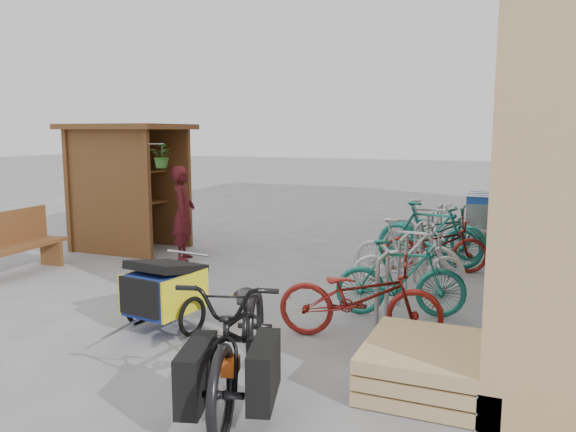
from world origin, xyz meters
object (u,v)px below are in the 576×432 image
at_px(bike_0, 360,298).
at_px(bike_2, 408,264).
at_px(bench, 16,242).
at_px(bike_4, 435,245).
at_px(bike_6, 434,231).
at_px(bike_1, 401,278).
at_px(bike_5, 429,234).
at_px(kiosk, 125,169).
at_px(person_kiosk, 183,213).
at_px(bike_3, 406,252).
at_px(child_trailer, 164,289).
at_px(bike_7, 428,226).
at_px(shopping_carts, 483,211).
at_px(pallet_stack, 423,365).
at_px(cargo_bike, 242,335).

distance_m(bike_0, bike_2, 2.03).
bearing_deg(bench, bike_4, 19.74).
distance_m(bench, bike_6, 7.08).
xyz_separation_m(bike_1, bike_5, (-0.08, 2.83, 0.06)).
bearing_deg(kiosk, person_kiosk, -13.18).
relative_size(bike_4, bike_5, 0.93).
distance_m(person_kiosk, bike_3, 3.97).
height_order(child_trailer, bike_2, child_trailer).
relative_size(bike_0, bike_6, 0.98).
distance_m(bike_2, bike_3, 0.41).
bearing_deg(bike_3, bench, 111.85).
bearing_deg(person_kiosk, bike_1, -133.48).
distance_m(child_trailer, bike_6, 5.52).
xyz_separation_m(child_trailer, bike_7, (2.15, 5.36, 0.03)).
distance_m(kiosk, person_kiosk, 1.72).
bearing_deg(bench, bike_2, 8.70).
relative_size(shopping_carts, bike_3, 1.16).
bearing_deg(bike_7, bike_2, 173.12).
distance_m(bike_4, bike_5, 0.43).
distance_m(bike_2, bike_4, 1.37).
relative_size(bench, bike_7, 0.97).
distance_m(kiosk, child_trailer, 4.89).
distance_m(pallet_stack, bike_4, 4.36).
height_order(cargo_bike, bike_5, cargo_bike).
xyz_separation_m(cargo_bike, bike_6, (0.70, 6.21, -0.09)).
relative_size(bike_2, bike_3, 0.96).
relative_size(child_trailer, cargo_bike, 0.64).
height_order(person_kiosk, bike_5, person_kiosk).
bearing_deg(pallet_stack, bike_6, 97.22).
xyz_separation_m(cargo_bike, bike_0, (0.54, 1.74, -0.10)).
bearing_deg(cargo_bike, kiosk, 119.70).
relative_size(bike_2, bike_4, 0.94).
bearing_deg(cargo_bike, bike_5, 65.94).
xyz_separation_m(bike_0, bike_3, (0.04, 2.41, 0.02)).
relative_size(bike_1, bike_7, 0.95).
bearing_deg(bike_3, bike_1, -166.01).
relative_size(child_trailer, bike_1, 0.93).
distance_m(shopping_carts, cargo_bike, 8.63).
xyz_separation_m(bench, child_trailer, (3.68, -1.23, -0.04)).
bearing_deg(pallet_stack, kiosk, 148.34).
bearing_deg(bike_6, bike_5, -177.03).
bearing_deg(bike_0, bike_6, -12.24).
height_order(pallet_stack, bike_3, bike_3).
bearing_deg(bike_0, person_kiosk, 46.46).
distance_m(bike_3, bike_4, 1.01).
height_order(cargo_bike, bike_4, cargo_bike).
bearing_deg(bench, bike_0, -10.55).
height_order(bike_0, bike_2, bike_0).
bearing_deg(bike_0, pallet_stack, -148.54).
xyz_separation_m(bike_4, bike_7, (-0.33, 1.45, 0.06)).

